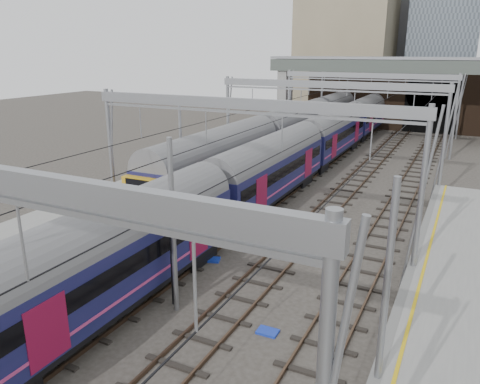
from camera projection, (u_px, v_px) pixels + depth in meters
The scene contains 14 objects.
ground at pixel (146, 335), 17.08m from camera, with size 160.00×160.00×0.00m, color #38332D.
platform_left at pixel (12, 247), 23.40m from camera, with size 4.32×55.00×1.12m.
tracks at pixel (290, 213), 29.93m from camera, with size 14.40×80.00×0.22m.
overhead_line at pixel (325, 100), 33.58m from camera, with size 16.80×80.00×8.00m.
retaining_wall at pixel (403, 96), 59.73m from camera, with size 28.00×2.75×9.00m.
overbridge at pixel (386, 74), 54.38m from camera, with size 28.00×3.00×9.25m.
city_skyline at pixel (439, 1), 71.34m from camera, with size 37.50×27.50×60.00m.
train_main at pixel (306, 148), 37.62m from camera, with size 2.68×61.97×4.65m.
train_second at pixel (295, 128), 46.53m from camera, with size 2.83×49.00×4.85m.
signal_near_left at pixel (98, 233), 17.77m from camera, with size 0.40×0.48×5.35m.
signal_near_centre at pixel (170, 235), 18.28m from camera, with size 0.38×0.47×4.82m.
equip_cover_a at pixel (211, 260), 23.14m from camera, with size 0.85×0.60×0.10m, color #1833B9.
equip_cover_b at pixel (255, 233), 26.54m from camera, with size 0.73×0.51×0.09m, color #1833B9.
equip_cover_c at pixel (268, 332), 17.23m from camera, with size 0.77×0.54×0.09m, color #1833B9.
Camera 1 is at (9.67, -11.74, 9.99)m, focal length 35.00 mm.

